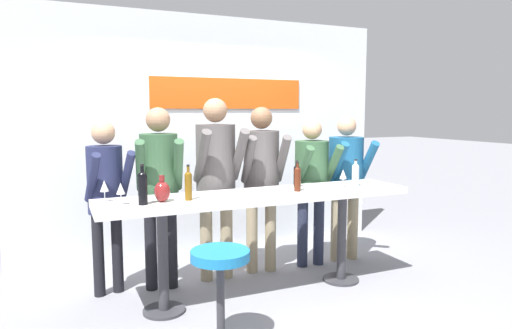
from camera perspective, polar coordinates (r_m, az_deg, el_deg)
The scene contains 19 objects.
ground_plane at distance 4.42m, azimuth 0.50°, elevation -15.96°, with size 40.00×40.00×0.00m, color gray.
back_wall at distance 5.50m, azimuth -5.97°, elevation 3.62°, with size 4.49×0.12×2.81m.
tasting_table at distance 4.17m, azimuth 0.51°, elevation -5.31°, with size 2.89×0.61×0.96m.
bar_stool at distance 3.35m, azimuth -4.47°, elevation -14.59°, with size 0.44×0.44×0.73m.
person_far_left at distance 4.38m, azimuth -18.28°, elevation -2.76°, with size 0.44×0.55×1.62m.
person_left at distance 4.37m, azimuth -11.98°, elevation -1.63°, with size 0.48×0.59×1.74m.
person_center_left at distance 4.54m, azimuth -5.01°, elevation -0.53°, with size 0.47×0.58×1.83m.
person_center at distance 4.74m, azimuth 0.70°, elevation -0.82°, with size 0.50×0.60×1.74m.
person_center_right at distance 4.98m, azimuth 7.00°, elevation -1.54°, with size 0.45×0.53×1.61m.
person_right at distance 5.24m, azimuth 11.20°, elevation -1.03°, with size 0.49×0.57×1.64m.
wine_bottle_0 at distance 4.61m, azimuth 12.33°, elevation -1.12°, with size 0.07×0.07×0.27m.
wine_bottle_1 at distance 4.23m, azimuth 5.21°, elevation -1.67°, with size 0.06×0.06×0.28m.
wine_bottle_2 at distance 3.83m, azimuth -8.45°, elevation -2.47°, with size 0.06×0.06×0.30m.
wine_bottle_3 at distance 3.71m, azimuth -13.99°, elevation -2.65°, with size 0.07×0.07×0.33m.
wine_bottle_4 at distance 4.45m, azimuth 5.11°, elevation -1.31°, with size 0.06×0.06×0.26m.
wine_glass_0 at distance 3.76m, azimuth -16.55°, elevation -2.98°, with size 0.07×0.07×0.18m.
wine_glass_1 at distance 4.49m, azimuth 10.84°, elevation -1.28°, with size 0.07×0.07×0.18m.
wine_glass_2 at distance 3.92m, azimuth -18.43°, elevation -2.66°, with size 0.07×0.07×0.18m.
decorative_vase at distance 3.81m, azimuth -11.66°, elevation -3.28°, with size 0.13×0.13×0.22m.
Camera 1 is at (-1.68, -3.72, 1.70)m, focal length 32.00 mm.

